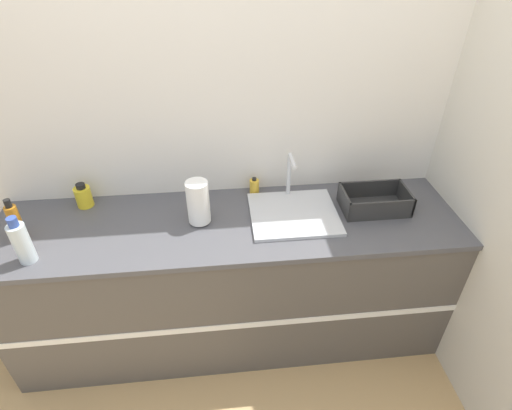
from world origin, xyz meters
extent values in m
plane|color=tan|center=(0.00, 0.00, 0.00)|extent=(12.00, 12.00, 0.00)
cube|color=silver|center=(0.00, 0.67, 1.30)|extent=(4.89, 0.06, 2.60)
cube|color=beige|center=(1.27, 0.32, 1.30)|extent=(0.06, 2.64, 2.60)
cube|color=#514C47|center=(0.00, 0.32, 0.44)|extent=(2.49, 0.64, 0.88)
cube|color=white|center=(0.00, 0.00, 0.44)|extent=(2.49, 0.01, 0.04)
cube|color=#4C4C51|center=(0.00, 0.32, 0.89)|extent=(2.51, 0.66, 0.03)
cube|color=silver|center=(0.35, 0.34, 0.92)|extent=(0.47, 0.42, 0.02)
cylinder|color=silver|center=(0.35, 0.53, 1.05)|extent=(0.02, 0.02, 0.25)
cylinder|color=silver|center=(0.35, 0.45, 1.18)|extent=(0.02, 0.15, 0.02)
cylinder|color=#4C4C51|center=(-0.15, 0.33, 0.91)|extent=(0.09, 0.09, 0.01)
cylinder|color=white|center=(-0.15, 0.33, 1.03)|extent=(0.12, 0.12, 0.24)
cube|color=#2D2D2D|center=(0.81, 0.35, 0.91)|extent=(0.36, 0.22, 0.01)
cube|color=#2D2D2D|center=(0.81, 0.25, 0.97)|extent=(0.36, 0.01, 0.10)
cube|color=#2D2D2D|center=(0.81, 0.46, 0.97)|extent=(0.36, 0.01, 0.10)
cube|color=#2D2D2D|center=(0.63, 0.35, 0.97)|extent=(0.01, 0.22, 0.10)
cube|color=#2D2D2D|center=(0.98, 0.35, 0.97)|extent=(0.01, 0.22, 0.10)
cylinder|color=yellow|center=(-0.80, 0.55, 0.96)|extent=(0.09, 0.09, 0.12)
cylinder|color=black|center=(-0.80, 0.55, 1.03)|extent=(0.05, 0.05, 0.03)
cylinder|color=#B26B19|center=(-1.05, 0.30, 1.00)|extent=(0.06, 0.06, 0.19)
cylinder|color=black|center=(-1.05, 0.30, 1.12)|extent=(0.03, 0.03, 0.04)
cylinder|color=silver|center=(-0.96, 0.12, 1.01)|extent=(0.08, 0.08, 0.21)
cylinder|color=#334C9E|center=(-0.96, 0.12, 1.13)|extent=(0.04, 0.04, 0.05)
cylinder|color=gold|center=(0.16, 0.58, 0.95)|extent=(0.06, 0.06, 0.09)
cylinder|color=black|center=(0.16, 0.58, 1.00)|extent=(0.02, 0.02, 0.02)
camera|label=1|loc=(-0.03, -1.38, 2.21)|focal=28.00mm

